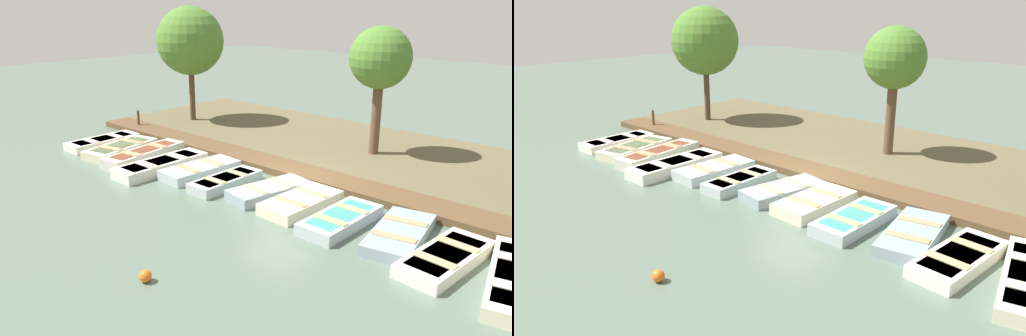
% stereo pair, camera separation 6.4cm
% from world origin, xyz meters
% --- Properties ---
extents(ground_plane, '(80.00, 80.00, 0.00)m').
position_xyz_m(ground_plane, '(0.00, 0.00, 0.00)').
color(ground_plane, '#566B5B').
extents(shore_bank, '(8.00, 24.00, 0.17)m').
position_xyz_m(shore_bank, '(-5.00, 0.00, 0.08)').
color(shore_bank, brown).
rests_on(shore_bank, ground_plane).
extents(dock_walkway, '(1.30, 23.06, 0.25)m').
position_xyz_m(dock_walkway, '(-1.16, 0.00, 0.12)').
color(dock_walkway, brown).
rests_on(dock_walkway, ground_plane).
extents(rowboat_0, '(3.05, 1.14, 0.35)m').
position_xyz_m(rowboat_0, '(1.42, -8.61, 0.17)').
color(rowboat_0, silver).
rests_on(rowboat_0, ground_plane).
extents(rowboat_1, '(3.25, 1.86, 0.36)m').
position_xyz_m(rowboat_1, '(1.49, -7.13, 0.18)').
color(rowboat_1, beige).
rests_on(rowboat_1, ground_plane).
extents(rowboat_2, '(3.60, 1.45, 0.43)m').
position_xyz_m(rowboat_2, '(1.41, -5.63, 0.21)').
color(rowboat_2, beige).
rests_on(rowboat_2, ground_plane).
extents(rowboat_3, '(3.57, 1.14, 0.41)m').
position_xyz_m(rowboat_3, '(1.76, -4.11, 0.20)').
color(rowboat_3, silver).
rests_on(rowboat_3, ground_plane).
extents(rowboat_4, '(2.88, 1.36, 0.37)m').
position_xyz_m(rowboat_4, '(1.13, -2.72, 0.18)').
color(rowboat_4, '#B2BCC1').
rests_on(rowboat_4, ground_plane).
extents(rowboat_5, '(2.64, 0.99, 0.35)m').
position_xyz_m(rowboat_5, '(1.32, -1.24, 0.17)').
color(rowboat_5, '#B2BCC1').
rests_on(rowboat_5, ground_plane).
extents(rowboat_6, '(2.86, 1.60, 0.35)m').
position_xyz_m(rowboat_6, '(0.99, 0.39, 0.17)').
color(rowboat_6, '#8C9EA8').
rests_on(rowboat_6, ground_plane).
extents(rowboat_7, '(2.64, 1.29, 0.37)m').
position_xyz_m(rowboat_7, '(1.12, 1.74, 0.18)').
color(rowboat_7, beige).
rests_on(rowboat_7, ground_plane).
extents(rowboat_8, '(2.70, 1.11, 0.36)m').
position_xyz_m(rowboat_8, '(1.35, 3.27, 0.18)').
color(rowboat_8, '#B2BCC1').
rests_on(rowboat_8, ground_plane).
extents(rowboat_9, '(3.00, 1.73, 0.33)m').
position_xyz_m(rowboat_9, '(1.06, 4.86, 0.16)').
color(rowboat_9, '#8C9EA8').
rests_on(rowboat_9, ground_plane).
extents(rowboat_10, '(2.96, 1.34, 0.34)m').
position_xyz_m(rowboat_10, '(1.50, 6.25, 0.17)').
color(rowboat_10, silver).
rests_on(rowboat_10, ground_plane).
extents(mooring_post_near, '(0.11, 0.11, 0.97)m').
position_xyz_m(mooring_post_near, '(-1.22, -9.78, 0.49)').
color(mooring_post_near, brown).
rests_on(mooring_post_near, ground_plane).
extents(buoy, '(0.28, 0.28, 0.28)m').
position_xyz_m(buoy, '(6.66, 1.75, 0.14)').
color(buoy, orange).
rests_on(buoy, ground_plane).
extents(park_tree_far_left, '(3.24, 3.24, 5.64)m').
position_xyz_m(park_tree_far_left, '(-3.92, -8.98, 4.01)').
color(park_tree_far_left, '#4C3828').
rests_on(park_tree_far_left, ground_plane).
extents(park_tree_left, '(2.31, 2.31, 5.00)m').
position_xyz_m(park_tree_left, '(-4.83, 0.70, 3.77)').
color(park_tree_left, brown).
rests_on(park_tree_left, ground_plane).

